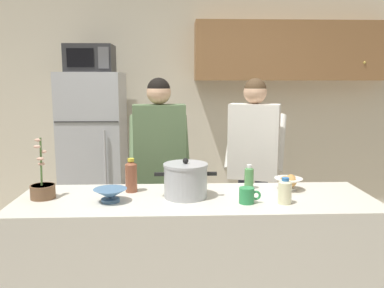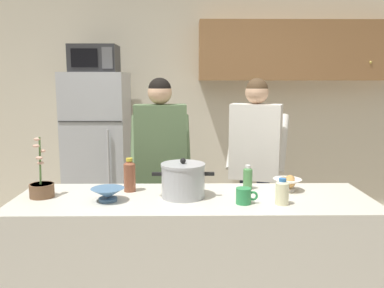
# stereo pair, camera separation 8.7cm
# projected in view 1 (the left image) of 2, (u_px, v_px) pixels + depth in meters

# --- Properties ---
(back_wall_unit) EXTENTS (6.00, 0.48, 2.60)m
(back_wall_unit) POSITION_uv_depth(u_px,v_px,m) (207.00, 98.00, 4.64)
(back_wall_unit) COLOR beige
(back_wall_unit) RESTS_ON ground
(kitchen_island) EXTENTS (2.22, 0.68, 0.92)m
(kitchen_island) POSITION_uv_depth(u_px,v_px,m) (196.00, 267.00, 2.56)
(kitchen_island) COLOR silver
(kitchen_island) RESTS_ON ground
(refrigerator) EXTENTS (0.64, 0.68, 1.72)m
(refrigerator) POSITION_uv_depth(u_px,v_px,m) (94.00, 154.00, 4.28)
(refrigerator) COLOR #B7BABF
(refrigerator) RESTS_ON ground
(microwave) EXTENTS (0.48, 0.37, 0.28)m
(microwave) POSITION_uv_depth(u_px,v_px,m) (90.00, 59.00, 4.10)
(microwave) COLOR #2D2D30
(microwave) RESTS_ON refrigerator
(person_near_pot) EXTENTS (0.53, 0.44, 1.66)m
(person_near_pot) POSITION_uv_depth(u_px,v_px,m) (159.00, 154.00, 3.28)
(person_near_pot) COLOR black
(person_near_pot) RESTS_ON ground
(person_by_sink) EXTENTS (0.59, 0.53, 1.66)m
(person_by_sink) POSITION_uv_depth(u_px,v_px,m) (254.00, 152.00, 3.42)
(person_by_sink) COLOR #33384C
(person_by_sink) RESTS_ON ground
(cooking_pot) EXTENTS (0.39, 0.28, 0.25)m
(cooking_pot) POSITION_uv_depth(u_px,v_px,m) (186.00, 180.00, 2.48)
(cooking_pot) COLOR #ADAFB5
(cooking_pot) RESTS_ON kitchen_island
(coffee_mug) EXTENTS (0.13, 0.09, 0.10)m
(coffee_mug) POSITION_uv_depth(u_px,v_px,m) (247.00, 195.00, 2.36)
(coffee_mug) COLOR #2D8C4C
(coffee_mug) RESTS_ON kitchen_island
(bread_bowl) EXTENTS (0.19, 0.19, 0.10)m
(bread_bowl) POSITION_uv_depth(u_px,v_px,m) (288.00, 182.00, 2.65)
(bread_bowl) COLOR white
(bread_bowl) RESTS_ON kitchen_island
(empty_bowl) EXTENTS (0.20, 0.20, 0.08)m
(empty_bowl) POSITION_uv_depth(u_px,v_px,m) (110.00, 194.00, 2.39)
(empty_bowl) COLOR #4C7299
(empty_bowl) RESTS_ON kitchen_island
(bottle_near_edge) EXTENTS (0.08, 0.08, 0.22)m
(bottle_near_edge) POSITION_uv_depth(u_px,v_px,m) (131.00, 176.00, 2.60)
(bottle_near_edge) COLOR brown
(bottle_near_edge) RESTS_ON kitchen_island
(bottle_mid_counter) EXTENTS (0.08, 0.08, 0.16)m
(bottle_mid_counter) POSITION_uv_depth(u_px,v_px,m) (285.00, 191.00, 2.35)
(bottle_mid_counter) COLOR beige
(bottle_mid_counter) RESTS_ON kitchen_island
(bottle_far_corner) EXTENTS (0.06, 0.06, 0.16)m
(bottle_far_corner) POSITION_uv_depth(u_px,v_px,m) (249.00, 177.00, 2.68)
(bottle_far_corner) COLOR #4C8C4C
(bottle_far_corner) RESTS_ON kitchen_island
(potted_orchid) EXTENTS (0.15, 0.15, 0.38)m
(potted_orchid) POSITION_uv_depth(u_px,v_px,m) (43.00, 188.00, 2.46)
(potted_orchid) COLOR brown
(potted_orchid) RESTS_ON kitchen_island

